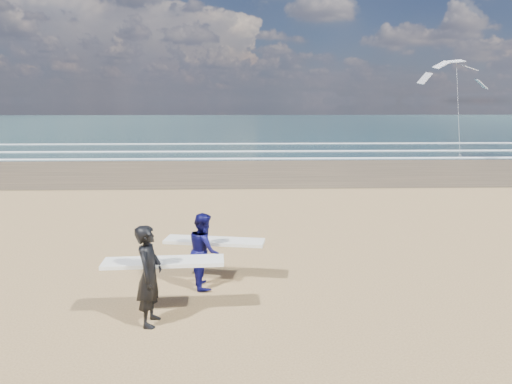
{
  "coord_description": "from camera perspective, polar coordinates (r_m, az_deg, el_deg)",
  "views": [
    {
      "loc": [
        1.46,
        -8.29,
        3.94
      ],
      "look_at": [
        1.92,
        6.0,
        1.07
      ],
      "focal_mm": 32.0,
      "sensor_mm": 36.0,
      "label": 1
    }
  ],
  "objects": [
    {
      "name": "kite_1",
      "position": [
        38.92,
        23.89,
        11.09
      ],
      "size": [
        5.47,
        4.7,
        8.09
      ],
      "color": "slate",
      "rests_on": "ground"
    },
    {
      "name": "foam_breakers",
      "position": [
        41.03,
        25.14,
        4.82
      ],
      "size": [
        220.0,
        11.7,
        0.05
      ],
      "color": "white",
      "rests_on": "ground"
    },
    {
      "name": "surfer_far",
      "position": [
        9.89,
        -6.39,
        -7.13
      ],
      "size": [
        2.26,
        1.24,
        1.63
      ],
      "color": "#0D0D4C",
      "rests_on": "ground"
    },
    {
      "name": "ocean",
      "position": [
        82.5,
        11.28,
        8.38
      ],
      "size": [
        220.0,
        100.0,
        0.02
      ],
      "primitive_type": "cube",
      "color": "#1A3339",
      "rests_on": "ground"
    },
    {
      "name": "surfer_near",
      "position": [
        8.42,
        -12.96,
        -9.91
      ],
      "size": [
        2.23,
        1.02,
        1.83
      ],
      "color": "black",
      "rests_on": "ground"
    }
  ]
}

